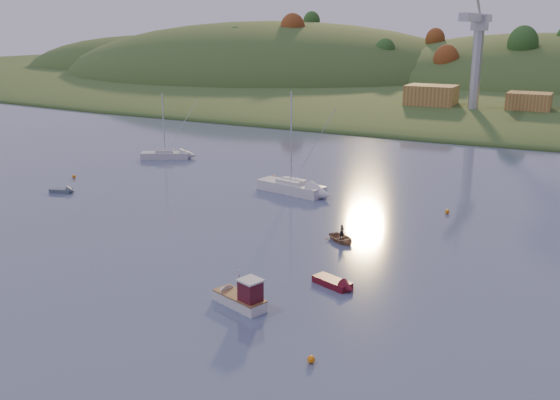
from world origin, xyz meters
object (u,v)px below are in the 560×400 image
at_px(sailboat_far, 291,186).
at_px(grey_dinghy, 66,191).
at_px(fishing_boat, 237,295).
at_px(sailboat_near, 165,154).
at_px(red_tender, 339,285).
at_px(canoe, 342,238).

bearing_deg(sailboat_far, grey_dinghy, -141.13).
xyz_separation_m(fishing_boat, grey_dinghy, (-36.12, 18.39, -0.50)).
height_order(sailboat_near, grey_dinghy, sailboat_near).
relative_size(red_tender, grey_dinghy, 1.22).
xyz_separation_m(red_tender, grey_dinghy, (-41.96, 12.09, -0.04)).
xyz_separation_m(sailboat_near, sailboat_far, (26.93, -9.67, 0.12)).
height_order(fishing_boat, canoe, fishing_boat).
bearing_deg(sailboat_near, sailboat_far, -47.31).
height_order(fishing_boat, sailboat_far, sailboat_far).
bearing_deg(fishing_boat, grey_dinghy, -7.72).
distance_m(sailboat_near, grey_dinghy, 22.72).
bearing_deg(red_tender, canoe, 131.24).
height_order(sailboat_far, red_tender, sailboat_far).
distance_m(red_tender, grey_dinghy, 43.67).
bearing_deg(canoe, fishing_boat, -152.21).
bearing_deg(grey_dinghy, red_tender, -31.97).
bearing_deg(canoe, sailboat_far, 75.24).
relative_size(fishing_boat, sailboat_near, 0.53).
bearing_deg(red_tender, sailboat_far, 144.23).
height_order(canoe, grey_dinghy, grey_dinghy).
xyz_separation_m(fishing_boat, sailboat_far, (-10.69, 31.38, 0.06)).
height_order(sailboat_near, red_tender, sailboat_near).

